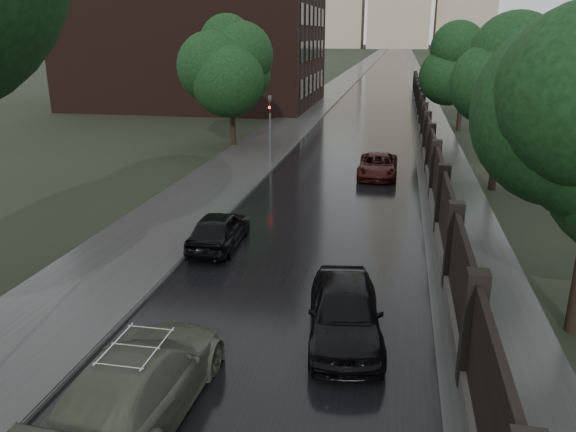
# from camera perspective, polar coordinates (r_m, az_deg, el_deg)

# --- Properties ---
(road) EXTENTS (8.00, 420.00, 0.02)m
(road) POSITION_cam_1_polar(r_m,az_deg,el_deg) (196.13, 10.66, 15.63)
(road) COLOR black
(road) RESTS_ON ground
(sidewalk_left) EXTENTS (4.00, 420.00, 0.16)m
(sidewalk_left) POSITION_cam_1_polar(r_m,az_deg,el_deg) (196.31, 8.85, 15.75)
(sidewalk_left) COLOR #2D2D2D
(sidewalk_left) RESTS_ON ground
(verge_right) EXTENTS (3.00, 420.00, 0.08)m
(verge_right) POSITION_cam_1_polar(r_m,az_deg,el_deg) (196.13, 12.33, 15.54)
(verge_right) COLOR #2D2D2D
(verge_right) RESTS_ON ground
(fence_right) EXTENTS (0.45, 75.72, 2.70)m
(fence_right) POSITION_cam_1_polar(r_m,az_deg,el_deg) (38.55, 13.75, 8.18)
(fence_right) COLOR #383533
(fence_right) RESTS_ON ground
(tree_left_far) EXTENTS (4.25, 4.25, 7.39)m
(tree_left_far) POSITION_cam_1_polar(r_m,az_deg,el_deg) (37.62, -5.81, 14.86)
(tree_left_far) COLOR black
(tree_left_far) RESTS_ON ground
(tree_right_b) EXTENTS (4.08, 4.08, 7.01)m
(tree_right_b) POSITION_cam_1_polar(r_m,az_deg,el_deg) (28.46, 21.04, 12.19)
(tree_right_b) COLOR black
(tree_right_b) RESTS_ON ground
(tree_right_c) EXTENTS (4.08, 4.08, 7.01)m
(tree_right_c) POSITION_cam_1_polar(r_m,az_deg,el_deg) (46.28, 17.46, 14.37)
(tree_right_c) COLOR black
(tree_right_c) RESTS_ON ground
(traffic_light) EXTENTS (0.16, 0.32, 4.00)m
(traffic_light) POSITION_cam_1_polar(r_m,az_deg,el_deg) (32.15, -1.83, 9.31)
(traffic_light) COLOR #59595E
(traffic_light) RESTS_ON ground
(brick_building) EXTENTS (24.00, 18.00, 20.00)m
(brick_building) POSITION_cam_1_polar(r_m,az_deg,el_deg) (61.66, -9.22, 20.36)
(brick_building) COLOR black
(brick_building) RESTS_ON ground
(volga_sedan) EXTENTS (2.28, 5.31, 1.52)m
(volga_sedan) POSITION_cam_1_polar(r_m,az_deg,el_deg) (11.86, -14.88, -15.99)
(volga_sedan) COLOR #505544
(volga_sedan) RESTS_ON ground
(hatchback_left) EXTENTS (1.62, 3.90, 1.32)m
(hatchback_left) POSITION_cam_1_polar(r_m,az_deg,el_deg) (20.07, -7.02, -1.35)
(hatchback_left) COLOR black
(hatchback_left) RESTS_ON ground
(car_right_near) EXTENTS (2.34, 4.61, 1.51)m
(car_right_near) POSITION_cam_1_polar(r_m,az_deg,el_deg) (14.12, 5.79, -9.60)
(car_right_near) COLOR black
(car_right_near) RESTS_ON ground
(car_right_far) EXTENTS (2.02, 4.36, 1.21)m
(car_right_far) POSITION_cam_1_polar(r_m,az_deg,el_deg) (30.23, 9.11, 5.07)
(car_right_far) COLOR black
(car_right_far) RESTS_ON ground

